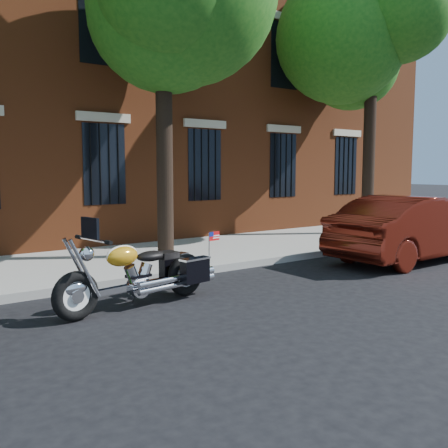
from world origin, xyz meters
TOP-DOWN VIEW (x-y plane):
  - ground at (0.00, 0.00)m, footprint 120.00×120.00m
  - curb at (0.00, 1.38)m, footprint 40.00×0.16m
  - sidewalk at (0.00, 3.26)m, footprint 40.00×3.60m
  - building at (0.00, 10.06)m, footprint 26.00×10.08m
  - tree_right at (7.42, 2.96)m, footprint 4.12×3.92m
  - motorcycle at (-1.54, -0.04)m, footprint 2.82×1.06m
  - car_maroon at (5.17, -0.23)m, footprint 4.52×1.60m

SIDE VIEW (x-z plane):
  - ground at x=0.00m, z-range 0.00..0.00m
  - curb at x=0.00m, z-range 0.00..0.15m
  - sidewalk at x=0.00m, z-range 0.00..0.15m
  - motorcycle at x=-1.54m, z-range -0.23..1.18m
  - car_maroon at x=5.17m, z-range 0.00..1.49m
  - building at x=0.00m, z-range 0.00..12.00m
  - tree_right at x=7.42m, z-range 1.91..10.45m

